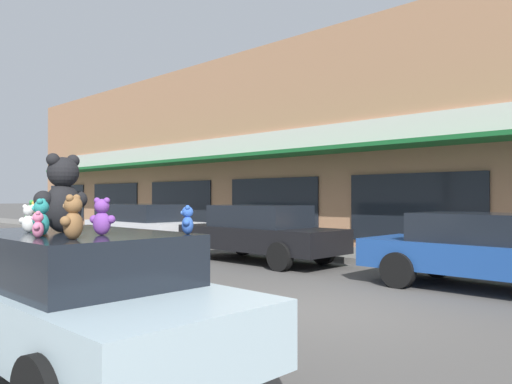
% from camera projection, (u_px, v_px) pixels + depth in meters
% --- Properties ---
extents(ground_plane, '(260.00, 260.00, 0.00)m').
position_uv_depth(ground_plane, '(312.00, 312.00, 7.46)').
color(ground_plane, '#514F4C').
extents(sidewalk_far, '(2.50, 90.00, 0.16)m').
position_uv_depth(sidewalk_far, '(470.00, 266.00, 11.84)').
color(sidewalk_far, slate).
rests_on(sidewalk_far, ground_plane).
extents(storefront_row, '(11.46, 38.09, 7.30)m').
position_uv_depth(storefront_row, '(350.00, 152.00, 21.57)').
color(storefront_row, tan).
rests_on(storefront_row, ground_plane).
extents(plush_art_car, '(1.88, 4.22, 1.38)m').
position_uv_depth(plush_art_car, '(74.00, 297.00, 4.85)').
color(plush_art_car, '#ADC6D1').
rests_on(plush_art_car, ground_plane).
extents(teddy_bear_giant, '(0.57, 0.37, 0.76)m').
position_uv_depth(teddy_bear_giant, '(63.00, 195.00, 4.83)').
color(teddy_bear_giant, black).
rests_on(teddy_bear_giant, plush_art_car).
extents(teddy_bear_purple, '(0.21, 0.25, 0.34)m').
position_uv_depth(teddy_bear_purple, '(102.00, 217.00, 4.49)').
color(teddy_bear_purple, purple).
rests_on(teddy_bear_purple, plush_art_car).
extents(teddy_bear_teal, '(0.21, 0.24, 0.33)m').
position_uv_depth(teddy_bear_teal, '(41.00, 218.00, 4.40)').
color(teddy_bear_teal, teal).
rests_on(teddy_bear_teal, plush_art_car).
extents(teddy_bear_white, '(0.19, 0.18, 0.27)m').
position_uv_depth(teddy_bear_white, '(29.00, 219.00, 4.84)').
color(teddy_bear_white, white).
rests_on(teddy_bear_white, plush_art_car).
extents(teddy_bear_pink, '(0.13, 0.17, 0.23)m').
position_uv_depth(teddy_bear_pink, '(38.00, 225.00, 4.19)').
color(teddy_bear_pink, pink).
rests_on(teddy_bear_pink, plush_art_car).
extents(teddy_bear_orange, '(0.22, 0.28, 0.37)m').
position_uv_depth(teddy_bear_orange, '(41.00, 213.00, 4.99)').
color(teddy_bear_orange, orange).
rests_on(teddy_bear_orange, plush_art_car).
extents(teddy_bear_blue, '(0.17, 0.19, 0.27)m').
position_uv_depth(teddy_bear_blue, '(187.00, 220.00, 4.61)').
color(teddy_bear_blue, blue).
rests_on(teddy_bear_blue, plush_art_car).
extents(teddy_bear_brown, '(0.27, 0.23, 0.37)m').
position_uv_depth(teddy_bear_brown, '(73.00, 218.00, 4.02)').
color(teddy_bear_brown, olive).
rests_on(teddy_bear_brown, plush_art_car).
extents(teddy_bear_green, '(0.24, 0.17, 0.31)m').
position_uv_depth(teddy_bear_green, '(35.00, 214.00, 5.53)').
color(teddy_bear_green, green).
rests_on(teddy_bear_green, plush_art_car).
extents(parked_car_far_left, '(1.95, 4.79, 1.42)m').
position_uv_depth(parked_car_far_left, '(497.00, 249.00, 9.01)').
color(parked_car_far_left, '#1E4793').
rests_on(parked_car_far_left, ground_plane).
extents(parked_car_far_center, '(1.87, 4.73, 1.50)m').
position_uv_depth(parked_car_far_center, '(259.00, 232.00, 13.15)').
color(parked_car_far_center, black).
rests_on(parked_car_far_center, ground_plane).
extents(parked_car_far_right, '(1.94, 4.70, 1.47)m').
position_uv_depth(parked_car_far_right, '(142.00, 224.00, 17.02)').
color(parked_car_far_right, silver).
rests_on(parked_car_far_right, ground_plane).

